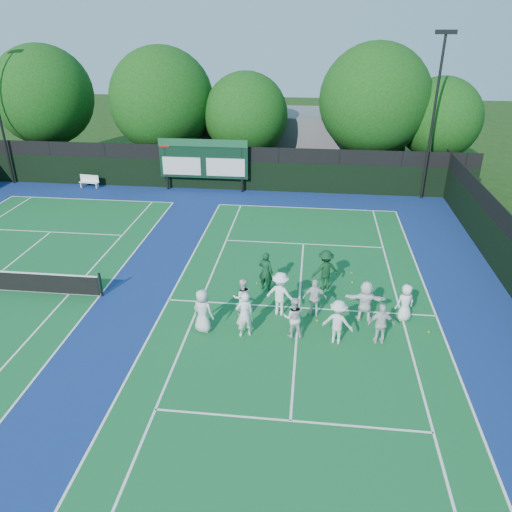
# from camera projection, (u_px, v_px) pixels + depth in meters

# --- Properties ---
(ground) EXTENTS (120.00, 120.00, 0.00)m
(ground) POSITION_uv_depth(u_px,v_px,m) (298.00, 321.00, 19.59)
(ground) COLOR #17340E
(ground) RESTS_ON ground
(court_apron) EXTENTS (34.00, 32.00, 0.01)m
(court_apron) POSITION_uv_depth(u_px,v_px,m) (157.00, 299.00, 21.10)
(court_apron) COLOR navy
(court_apron) RESTS_ON ground
(near_court) EXTENTS (11.05, 23.85, 0.01)m
(near_court) POSITION_uv_depth(u_px,v_px,m) (299.00, 308.00, 20.48)
(near_court) COLOR #135E2B
(near_court) RESTS_ON ground
(back_fence) EXTENTS (34.00, 0.08, 3.00)m
(back_fence) POSITION_uv_depth(u_px,v_px,m) (220.00, 170.00, 33.94)
(back_fence) COLOR black
(back_fence) RESTS_ON ground
(scoreboard) EXTENTS (6.00, 0.21, 3.55)m
(scoreboard) POSITION_uv_depth(u_px,v_px,m) (203.00, 159.00, 33.31)
(scoreboard) COLOR black
(scoreboard) RESTS_ON ground
(clubhouse) EXTENTS (18.00, 6.00, 4.00)m
(clubhouse) POSITION_uv_depth(u_px,v_px,m) (286.00, 137.00, 40.40)
(clubhouse) COLOR slate
(clubhouse) RESTS_ON ground
(light_pole_right) EXTENTS (1.20, 0.30, 10.12)m
(light_pole_right) POSITION_uv_depth(u_px,v_px,m) (436.00, 99.00, 30.12)
(light_pole_right) COLOR black
(light_pole_right) RESTS_ON ground
(bench) EXTENTS (1.42, 0.54, 0.88)m
(bench) POSITION_uv_depth(u_px,v_px,m) (89.00, 181.00, 34.70)
(bench) COLOR white
(bench) RESTS_ON ground
(tree_a) EXTENTS (7.24, 7.24, 9.16)m
(tree_a) POSITION_uv_depth(u_px,v_px,m) (46.00, 98.00, 36.81)
(tree_a) COLOR black
(tree_a) RESTS_ON ground
(tree_b) EXTENTS (7.46, 7.46, 9.10)m
(tree_b) POSITION_uv_depth(u_px,v_px,m) (164.00, 103.00, 35.95)
(tree_b) COLOR black
(tree_b) RESTS_ON ground
(tree_c) EXTENTS (5.98, 5.98, 7.45)m
(tree_c) POSITION_uv_depth(u_px,v_px,m) (248.00, 117.00, 35.70)
(tree_c) COLOR black
(tree_c) RESTS_ON ground
(tree_d) EXTENTS (7.62, 7.62, 9.44)m
(tree_d) POSITION_uv_depth(u_px,v_px,m) (377.00, 103.00, 34.29)
(tree_d) COLOR black
(tree_d) RESTS_ON ground
(tree_e) EXTENTS (5.62, 5.62, 7.28)m
(tree_e) POSITION_uv_depth(u_px,v_px,m) (442.00, 121.00, 34.30)
(tree_e) COLOR black
(tree_e) RESTS_ON ground
(tennis_ball_0) EXTENTS (0.07, 0.07, 0.07)m
(tennis_ball_0) POSITION_uv_depth(u_px,v_px,m) (281.00, 306.00, 20.55)
(tennis_ball_0) COLOR #C4D018
(tennis_ball_0) RESTS_ON ground
(tennis_ball_1) EXTENTS (0.07, 0.07, 0.07)m
(tennis_ball_1) POSITION_uv_depth(u_px,v_px,m) (352.00, 282.00, 22.38)
(tennis_ball_1) COLOR #C4D018
(tennis_ball_1) RESTS_ON ground
(tennis_ball_2) EXTENTS (0.07, 0.07, 0.07)m
(tennis_ball_2) POSITION_uv_depth(u_px,v_px,m) (429.00, 332.00, 18.86)
(tennis_ball_2) COLOR #C4D018
(tennis_ball_2) RESTS_ON ground
(tennis_ball_3) EXTENTS (0.07, 0.07, 0.07)m
(tennis_ball_3) POSITION_uv_depth(u_px,v_px,m) (257.00, 283.00, 22.29)
(tennis_ball_3) COLOR #C4D018
(tennis_ball_3) RESTS_ON ground
(tennis_ball_4) EXTENTS (0.07, 0.07, 0.07)m
(tennis_ball_4) POSITION_uv_depth(u_px,v_px,m) (352.00, 273.00, 23.19)
(tennis_ball_4) COLOR #C4D018
(tennis_ball_4) RESTS_ON ground
(tennis_ball_5) EXTENTS (0.07, 0.07, 0.07)m
(tennis_ball_5) POSITION_uv_depth(u_px,v_px,m) (317.00, 321.00, 19.57)
(tennis_ball_5) COLOR #C4D018
(tennis_ball_5) RESTS_ON ground
(player_front_0) EXTENTS (1.00, 0.84, 1.74)m
(player_front_0) POSITION_uv_depth(u_px,v_px,m) (203.00, 311.00, 18.64)
(player_front_0) COLOR silver
(player_front_0) RESTS_ON ground
(player_front_1) EXTENTS (0.79, 0.67, 1.84)m
(player_front_1) POSITION_uv_depth(u_px,v_px,m) (244.00, 314.00, 18.33)
(player_front_1) COLOR white
(player_front_1) RESTS_ON ground
(player_front_2) EXTENTS (0.83, 0.66, 1.63)m
(player_front_2) POSITION_uv_depth(u_px,v_px,m) (294.00, 317.00, 18.35)
(player_front_2) COLOR silver
(player_front_2) RESTS_ON ground
(player_front_3) EXTENTS (1.25, 0.91, 1.73)m
(player_front_3) POSITION_uv_depth(u_px,v_px,m) (338.00, 322.00, 17.97)
(player_front_3) COLOR silver
(player_front_3) RESTS_ON ground
(player_front_4) EXTENTS (0.97, 0.46, 1.61)m
(player_front_4) POSITION_uv_depth(u_px,v_px,m) (381.00, 324.00, 17.96)
(player_front_4) COLOR silver
(player_front_4) RESTS_ON ground
(player_back_0) EXTENTS (0.89, 0.77, 1.57)m
(player_back_0) POSITION_uv_depth(u_px,v_px,m) (242.00, 297.00, 19.71)
(player_back_0) COLOR white
(player_back_0) RESTS_ON ground
(player_back_1) EXTENTS (1.33, 0.98, 1.84)m
(player_back_1) POSITION_uv_depth(u_px,v_px,m) (280.00, 294.00, 19.69)
(player_back_1) COLOR white
(player_back_1) RESTS_ON ground
(player_back_2) EXTENTS (0.96, 0.44, 1.60)m
(player_back_2) POSITION_uv_depth(u_px,v_px,m) (315.00, 298.00, 19.64)
(player_back_2) COLOR silver
(player_back_2) RESTS_ON ground
(player_back_3) EXTENTS (1.60, 0.56, 1.70)m
(player_back_3) POSITION_uv_depth(u_px,v_px,m) (365.00, 301.00, 19.32)
(player_back_3) COLOR white
(player_back_3) RESTS_ON ground
(player_back_4) EXTENTS (0.89, 0.75, 1.54)m
(player_back_4) POSITION_uv_depth(u_px,v_px,m) (405.00, 303.00, 19.37)
(player_back_4) COLOR white
(player_back_4) RESTS_ON ground
(coach_left) EXTENTS (0.76, 0.61, 1.80)m
(coach_left) POSITION_uv_depth(u_px,v_px,m) (266.00, 271.00, 21.46)
(coach_left) COLOR #0F391E
(coach_left) RESTS_ON ground
(coach_right) EXTENTS (1.35, 1.06, 1.83)m
(coach_right) POSITION_uv_depth(u_px,v_px,m) (325.00, 270.00, 21.54)
(coach_right) COLOR #0E361A
(coach_right) RESTS_ON ground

